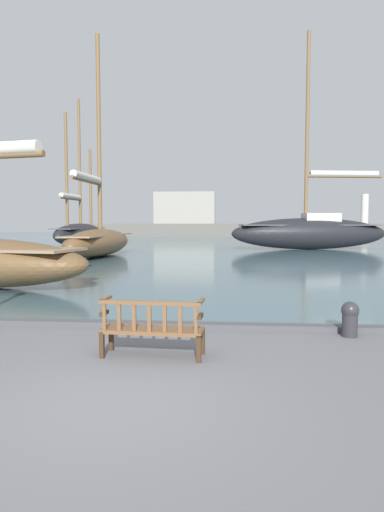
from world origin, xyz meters
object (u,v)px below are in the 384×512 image
object	(u,v)px
park_bench	(152,327)
sailboat_outer_starboard	(99,240)
sailboat_far_starboard	(310,231)
sailboat_centre_channel	(80,232)
mooring_bollard	(350,317)

from	to	relation	value
park_bench	sailboat_outer_starboard	size ratio (longest dim) A/B	0.12
park_bench	sailboat_outer_starboard	distance (m)	20.96
sailboat_far_starboard	sailboat_outer_starboard	world-z (taller)	sailboat_far_starboard
park_bench	sailboat_far_starboard	bearing A→B (deg)	75.75
sailboat_centre_channel	mooring_bollard	bearing A→B (deg)	-63.05
park_bench	sailboat_far_starboard	distance (m)	28.98
sailboat_far_starboard	sailboat_centre_channel	size ratio (longest dim) A/B	1.26
sailboat_outer_starboard	mooring_bollard	size ratio (longest dim) A/B	19.95
park_bench	sailboat_centre_channel	bearing A→B (deg)	110.65
park_bench	mooring_bollard	distance (m)	3.78
sailboat_far_starboard	mooring_bollard	xyz separation A→B (m)	(-3.70, -26.49, -1.12)
sailboat_outer_starboard	sailboat_far_starboard	bearing A→B (deg)	30.71
sailboat_far_starboard	sailboat_outer_starboard	distance (m)	16.13
sailboat_outer_starboard	park_bench	bearing A→B (deg)	-71.27
sailboat_outer_starboard	mooring_bollard	distance (m)	20.91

